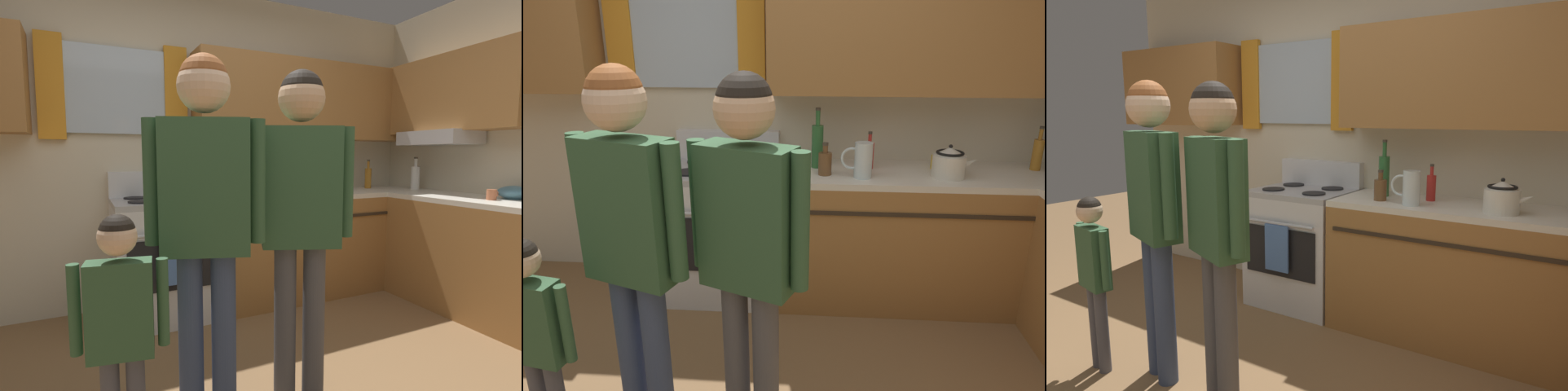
% 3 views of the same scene
% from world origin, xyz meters
% --- Properties ---
extents(back_wall_unit, '(4.60, 0.42, 2.60)m').
position_xyz_m(back_wall_unit, '(0.06, 1.82, 1.47)').
color(back_wall_unit, beige).
rests_on(back_wall_unit, ground).
extents(kitchen_counter_run, '(2.15, 1.94, 0.90)m').
position_xyz_m(kitchen_counter_run, '(1.52, 1.17, 0.45)').
color(kitchen_counter_run, '#9E6B38').
rests_on(kitchen_counter_run, ground).
extents(stove_oven, '(0.72, 0.67, 1.10)m').
position_xyz_m(stove_oven, '(-0.23, 1.54, 0.47)').
color(stove_oven, silver).
rests_on(stove_oven, ground).
extents(bottle_oil_amber, '(0.06, 0.06, 0.29)m').
position_xyz_m(bottle_oil_amber, '(1.83, 1.65, 1.01)').
color(bottle_oil_amber, '#B27223').
rests_on(bottle_oil_amber, kitchen_counter_run).
extents(bottle_sauce_red, '(0.06, 0.06, 0.25)m').
position_xyz_m(bottle_sauce_red, '(0.74, 1.61, 0.99)').
color(bottle_sauce_red, red).
rests_on(bottle_sauce_red, kitchen_counter_run).
extents(bottle_squat_brown, '(0.08, 0.08, 0.21)m').
position_xyz_m(bottle_squat_brown, '(0.45, 1.43, 0.98)').
color(bottle_squat_brown, brown).
rests_on(bottle_squat_brown, kitchen_counter_run).
extents(bottle_wine_green, '(0.08, 0.08, 0.39)m').
position_xyz_m(bottle_wine_green, '(0.40, 1.61, 1.05)').
color(bottle_wine_green, '#2D6633').
rests_on(bottle_wine_green, kitchen_counter_run).
extents(mug_mustard_yellow, '(0.12, 0.08, 0.09)m').
position_xyz_m(mug_mustard_yellow, '(1.19, 1.63, 0.95)').
color(mug_mustard_yellow, gold).
rests_on(mug_mustard_yellow, kitchen_counter_run).
extents(stovetop_kettle, '(0.27, 0.20, 0.21)m').
position_xyz_m(stovetop_kettle, '(1.21, 1.44, 1.00)').
color(stovetop_kettle, silver).
rests_on(stovetop_kettle, kitchen_counter_run).
extents(water_pitcher, '(0.19, 0.11, 0.22)m').
position_xyz_m(water_pitcher, '(0.68, 1.39, 1.01)').
color(water_pitcher, silver).
rests_on(water_pitcher, kitchen_counter_run).
extents(adult_holding_child, '(0.48, 0.27, 1.64)m').
position_xyz_m(adult_holding_child, '(-0.31, 0.21, 1.03)').
color(adult_holding_child, '#38476B').
rests_on(adult_holding_child, ground).
extents(adult_in_plaid, '(0.47, 0.28, 1.62)m').
position_xyz_m(adult_in_plaid, '(0.15, 0.20, 1.02)').
color(adult_in_plaid, '#4C4C51').
rests_on(adult_in_plaid, ground).
extents(small_child, '(0.34, 0.14, 1.02)m').
position_xyz_m(small_child, '(-0.67, 0.07, 0.64)').
color(small_child, '#4C4C56').
rests_on(small_child, ground).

